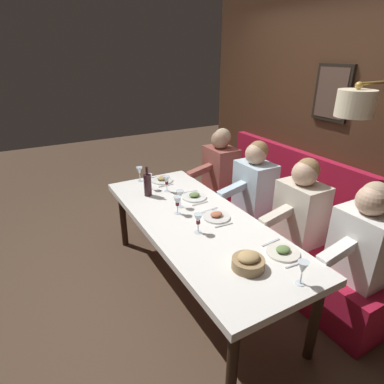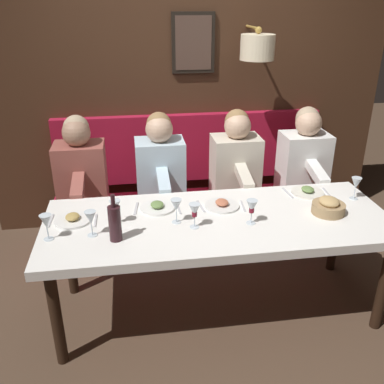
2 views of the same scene
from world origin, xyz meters
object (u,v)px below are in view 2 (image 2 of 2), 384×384
(diner_far, at_px, (80,167))
(wine_glass_3, at_px, (176,206))
(wine_glass_0, at_px, (194,211))
(wine_bottle, at_px, (115,223))
(bread_bowl, at_px, (328,207))
(diner_middle, at_px, (160,163))
(diner_nearest, at_px, (304,156))
(wine_glass_2, at_px, (91,218))
(wine_glass_6, at_px, (46,222))
(wine_glass_1, at_px, (115,207))
(diner_near, at_px, (236,159))
(wine_glass_5, at_px, (252,207))
(dining_table, at_px, (218,227))
(wine_glass_4, at_px, (356,184))

(diner_far, xyz_separation_m, wine_glass_3, (-0.90, -0.68, 0.04))
(diner_far, relative_size, wine_glass_0, 4.82)
(wine_bottle, xyz_separation_m, bread_bowl, (0.14, -1.41, -0.07))
(diner_middle, height_order, wine_bottle, diner_middle)
(diner_nearest, relative_size, wine_glass_0, 4.82)
(wine_glass_0, distance_m, wine_bottle, 0.50)
(wine_glass_0, height_order, bread_bowl, wine_glass_0)
(diner_middle, height_order, wine_glass_0, diner_middle)
(wine_glass_2, distance_m, wine_glass_6, 0.26)
(wine_bottle, bearing_deg, diner_middle, -18.43)
(diner_far, xyz_separation_m, wine_glass_1, (-0.85, -0.29, 0.04))
(diner_far, bearing_deg, wine_glass_2, -171.38)
(diner_near, distance_m, wine_glass_6, 1.72)
(wine_glass_2, height_order, wine_glass_5, same)
(diner_near, distance_m, wine_glass_2, 1.51)
(diner_nearest, bearing_deg, diner_near, 90.00)
(dining_table, xyz_separation_m, wine_glass_2, (-0.10, 0.81, 0.18))
(diner_far, xyz_separation_m, wine_glass_2, (-0.98, -0.15, 0.04))
(diner_nearest, xyz_separation_m, wine_glass_3, (-0.90, 1.22, 0.04))
(diner_far, distance_m, wine_glass_3, 1.12)
(diner_near, bearing_deg, wine_glass_0, 152.59)
(dining_table, xyz_separation_m, diner_near, (0.88, -0.33, 0.14))
(diner_far, height_order, wine_glass_0, diner_far)
(wine_glass_3, bearing_deg, diner_near, -34.34)
(dining_table, xyz_separation_m, wine_bottle, (-0.18, 0.67, 0.18))
(diner_near, bearing_deg, diner_nearest, -90.00)
(wine_glass_2, bearing_deg, wine_glass_5, -89.63)
(diner_near, height_order, wine_glass_2, diner_near)
(wine_glass_1, height_order, wine_glass_3, same)
(wine_glass_4, bearing_deg, diner_far, 69.85)
(wine_glass_0, distance_m, bread_bowl, 0.93)
(diner_near, height_order, wine_glass_1, diner_near)
(wine_glass_0, bearing_deg, dining_table, -61.96)
(diner_middle, bearing_deg, wine_bottle, 161.57)
(wine_glass_4, xyz_separation_m, wine_glass_5, (-0.25, 0.84, -0.00))
(diner_far, distance_m, wine_glass_1, 0.90)
(wine_glass_5, distance_m, wine_bottle, 0.86)
(dining_table, height_order, wine_glass_5, wine_glass_5)
(diner_near, xyz_separation_m, wine_glass_4, (-0.73, -0.70, 0.04))
(wine_glass_2, xyz_separation_m, wine_glass_3, (0.09, -0.53, 0.00))
(wine_glass_0, bearing_deg, wine_glass_3, 52.65)
(diner_middle, height_order, wine_glass_2, diner_middle)
(wine_glass_6, bearing_deg, diner_nearest, -63.70)
(wine_glass_4, bearing_deg, diner_middle, 61.46)
(wine_glass_1, distance_m, wine_glass_6, 0.43)
(wine_glass_5, relative_size, bread_bowl, 0.75)
(wine_glass_3, bearing_deg, diner_far, 37.12)
(diner_far, bearing_deg, wine_glass_6, 173.76)
(diner_far, height_order, wine_glass_4, diner_far)
(diner_middle, height_order, wine_glass_6, diner_middle)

